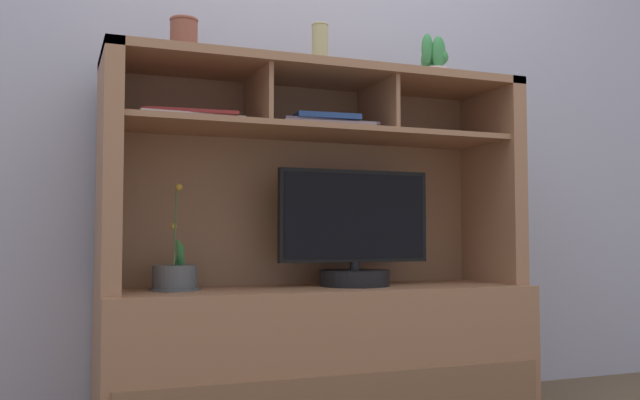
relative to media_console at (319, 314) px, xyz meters
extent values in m
cube|color=#ABACBE|center=(0.00, 0.27, 1.02)|extent=(6.00, 0.02, 2.80)
cube|color=#9F6E4D|center=(0.00, -0.01, -0.14)|extent=(1.55, 0.50, 0.48)
cube|color=#9F6E4D|center=(-0.75, -0.01, 0.50)|extent=(0.06, 0.39, 0.80)
cube|color=#9F6E4D|center=(0.75, -0.01, 0.50)|extent=(0.06, 0.39, 0.80)
cube|color=brown|center=(0.00, 0.18, 0.48)|extent=(1.49, 0.02, 0.77)
cube|color=#9F6E4D|center=(0.00, -0.01, 0.88)|extent=(1.55, 0.39, 0.03)
cube|color=#9F6E4D|center=(0.00, -0.01, 0.66)|extent=(1.43, 0.35, 0.02)
cube|color=#9F6E4D|center=(-0.24, -0.01, 0.77)|extent=(0.02, 0.33, 0.19)
cube|color=#9F6E4D|center=(0.24, -0.01, 0.77)|extent=(0.02, 0.33, 0.19)
cylinder|color=black|center=(0.13, -0.02, 0.13)|extent=(0.26, 0.26, 0.06)
cylinder|color=black|center=(0.13, -0.02, 0.17)|extent=(0.04, 0.04, 0.03)
cube|color=black|center=(0.13, -0.02, 0.36)|extent=(0.59, 0.03, 0.34)
cube|color=black|center=(0.13, -0.03, 0.36)|extent=(0.56, 0.00, 0.31)
cylinder|color=#4D5153|center=(-0.52, 0.01, 0.14)|extent=(0.15, 0.15, 0.09)
cylinder|color=#4D5153|center=(-0.52, 0.01, 0.10)|extent=(0.17, 0.17, 0.01)
cylinder|color=#4C6B38|center=(-0.52, 0.01, 0.32)|extent=(0.02, 0.04, 0.26)
sphere|color=#B88F30|center=(-0.53, 0.02, 0.32)|extent=(0.02, 0.02, 0.02)
sphere|color=#B88F30|center=(-0.51, -0.01, 0.45)|extent=(0.03, 0.03, 0.03)
ellipsoid|color=#3A8C44|center=(-0.51, 0.00, 0.21)|extent=(0.05, 0.07, 0.12)
ellipsoid|color=#3A8C44|center=(-0.51, 0.02, 0.21)|extent=(0.04, 0.05, 0.08)
cube|color=beige|center=(-0.49, -0.03, 0.68)|extent=(0.36, 0.19, 0.02)
cube|color=maroon|center=(-0.49, -0.02, 0.70)|extent=(0.33, 0.22, 0.01)
cube|color=gray|center=(0.00, -0.03, 0.68)|extent=(0.35, 0.27, 0.01)
cube|color=slate|center=(0.01, -0.04, 0.69)|extent=(0.36, 0.17, 0.01)
cube|color=navy|center=(0.00, -0.04, 0.71)|extent=(0.25, 0.22, 0.02)
cylinder|color=beige|center=(0.50, 0.02, 0.93)|extent=(0.11, 0.11, 0.06)
cylinder|color=beige|center=(0.50, 0.02, 0.90)|extent=(0.13, 0.13, 0.01)
ellipsoid|color=#368846|center=(0.52, 0.01, 1.00)|extent=(0.06, 0.07, 0.07)
ellipsoid|color=#368846|center=(0.50, 0.06, 1.00)|extent=(0.07, 0.08, 0.09)
ellipsoid|color=#368846|center=(0.47, 0.01, 1.03)|extent=(0.05, 0.04, 0.12)
ellipsoid|color=#368846|center=(0.51, 0.00, 1.02)|extent=(0.06, 0.04, 0.13)
cylinder|color=tan|center=(0.00, -0.01, 0.98)|extent=(0.06, 0.06, 0.17)
torus|color=tan|center=(0.00, -0.01, 1.07)|extent=(0.06, 0.06, 0.01)
cylinder|color=brown|center=(-0.50, -0.01, 0.96)|extent=(0.09, 0.09, 0.12)
torus|color=brown|center=(-0.50, -0.01, 1.03)|extent=(0.10, 0.10, 0.01)
camera|label=1|loc=(-0.91, -2.36, 0.28)|focal=38.73mm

